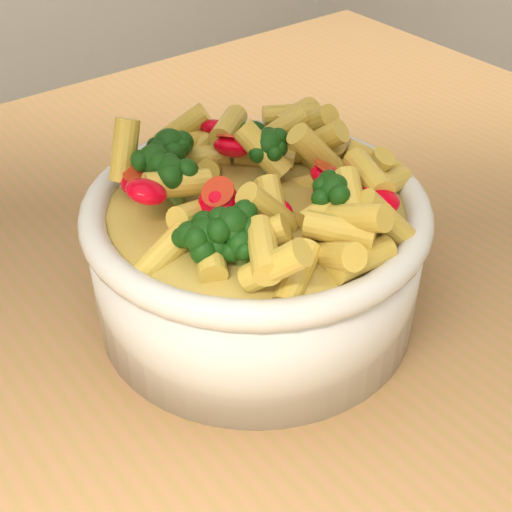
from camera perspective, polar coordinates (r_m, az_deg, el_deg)
table at (r=0.57m, az=-10.55°, el=-13.85°), size 1.20×0.80×0.90m
serving_bowl at (r=0.48m, az=0.00°, el=0.11°), size 0.23×0.23×0.10m
pasta_salad at (r=0.45m, az=0.00°, el=6.29°), size 0.18×0.18×0.04m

